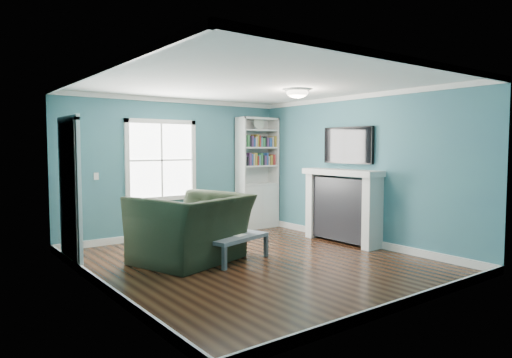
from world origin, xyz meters
TOP-DOWN VIEW (x-y plane):
  - floor at (0.00, 0.00)m, footprint 5.00×5.00m
  - room_walls at (0.00, 0.00)m, footprint 5.00×5.00m
  - trim at (0.00, 0.00)m, footprint 4.50×5.00m
  - window at (-0.30, 2.49)m, footprint 1.40×0.06m
  - bookshelf at (1.77, 2.30)m, footprint 0.90×0.35m
  - fireplace at (2.08, 0.20)m, footprint 0.44×1.58m
  - tv at (2.20, 0.20)m, footprint 0.06×1.10m
  - door at (-2.22, 1.40)m, footprint 0.12×0.98m
  - ceiling_fixture at (0.90, 0.10)m, footprint 0.38×0.38m
  - light_switch at (-1.50, 2.48)m, footprint 0.08×0.01m
  - recliner at (-0.72, 0.61)m, footprint 1.76×1.43m
  - coffee_table at (-0.19, 0.30)m, footprint 1.16×0.84m
  - paper_sheet at (-0.14, 0.30)m, footprint 0.31×0.34m

SIDE VIEW (x-z plane):
  - floor at x=0.00m, z-range 0.00..0.00m
  - coffee_table at x=-0.19m, z-range 0.14..0.52m
  - paper_sheet at x=-0.14m, z-range 0.38..0.38m
  - fireplace at x=2.08m, z-range -0.01..1.29m
  - recliner at x=-0.72m, z-range 0.00..1.33m
  - bookshelf at x=1.77m, z-range -0.23..2.08m
  - door at x=-2.22m, z-range -0.01..2.16m
  - light_switch at x=-1.50m, z-range 1.14..1.26m
  - trim at x=0.00m, z-range -0.06..2.54m
  - window at x=-0.30m, z-range 0.70..2.20m
  - room_walls at x=0.00m, z-range -0.92..4.08m
  - tv at x=2.20m, z-range 1.40..2.05m
  - ceiling_fixture at x=0.90m, z-range 2.47..2.63m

